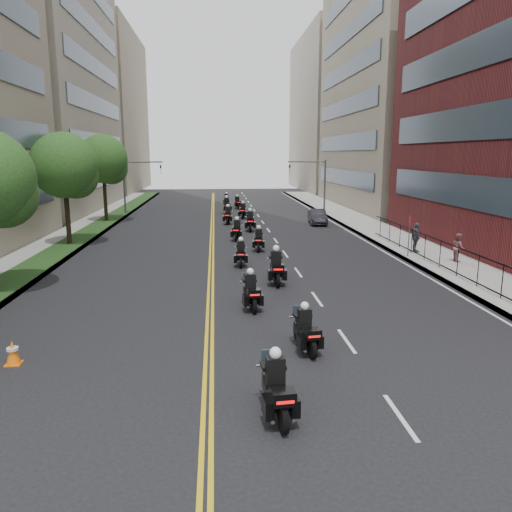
{
  "coord_description": "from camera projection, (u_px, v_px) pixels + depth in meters",
  "views": [
    {
      "loc": [
        -1.18,
        -10.69,
        6.24
      ],
      "look_at": [
        0.74,
        12.68,
        1.42
      ],
      "focal_mm": 35.0,
      "sensor_mm": 36.0,
      "label": 1
    }
  ],
  "objects": [
    {
      "name": "pedestrian_b",
      "position": [
        458.0,
        247.0,
        28.6
      ],
      "size": [
        0.74,
        0.88,
        1.63
      ],
      "primitive_type": "imported",
      "rotation": [
        0.0,
        0.0,
        1.41
      ],
      "color": "#904E52",
      "rests_on": "sidewalk_right"
    },
    {
      "name": "motorcycle_7",
      "position": [
        250.0,
        222.0,
        40.86
      ],
      "size": [
        0.59,
        2.54,
        1.87
      ],
      "rotation": [
        0.0,
        0.0,
        -0.04
      ],
      "color": "black",
      "rests_on": "ground"
    },
    {
      "name": "street_trees",
      "position": [
        39.0,
        174.0,
        28.03
      ],
      "size": [
        4.4,
        38.4,
        7.98
      ],
      "color": "#2F2315",
      "rests_on": "ground"
    },
    {
      "name": "iron_fence",
      "position": [
        467.0,
        266.0,
        24.2
      ],
      "size": [
        0.05,
        28.0,
        1.5
      ],
      "color": "black",
      "rests_on": "sidewalk_right"
    },
    {
      "name": "traffic_signal_left",
      "position": [
        133.0,
        179.0,
        51.28
      ],
      "size": [
        4.09,
        0.2,
        5.6
      ],
      "color": "#3F3F44",
      "rests_on": "ground"
    },
    {
      "name": "motorcycle_0",
      "position": [
        276.0,
        390.0,
        11.95
      ],
      "size": [
        0.64,
        2.33,
        1.72
      ],
      "rotation": [
        0.0,
        0.0,
        0.09
      ],
      "color": "black",
      "rests_on": "ground"
    },
    {
      "name": "motorcycle_6",
      "position": [
        237.0,
        231.0,
        36.61
      ],
      "size": [
        0.71,
        2.33,
        1.72
      ],
      "rotation": [
        0.0,
        0.0,
        -0.14
      ],
      "color": "black",
      "rests_on": "ground"
    },
    {
      "name": "pedestrian_c",
      "position": [
        416.0,
        237.0,
        31.26
      ],
      "size": [
        0.47,
        1.1,
        1.86
      ],
      "primitive_type": "imported",
      "rotation": [
        0.0,
        0.0,
        1.55
      ],
      "color": "#43434B",
      "rests_on": "sidewalk_right"
    },
    {
      "name": "motorcycle_3",
      "position": [
        276.0,
        269.0,
        24.3
      ],
      "size": [
        0.6,
        2.55,
        1.88
      ],
      "rotation": [
        0.0,
        0.0,
        -0.03
      ],
      "color": "black",
      "rests_on": "ground"
    },
    {
      "name": "motorcycle_8",
      "position": [
        228.0,
        216.0,
        45.05
      ],
      "size": [
        0.68,
        2.41,
        1.78
      ],
      "rotation": [
        0.0,
        0.0,
        -0.11
      ],
      "color": "black",
      "rests_on": "ground"
    },
    {
      "name": "building_right_far",
      "position": [
        344.0,
        114.0,
        87.03
      ],
      "size": [
        15.0,
        28.0,
        26.0
      ],
      "primitive_type": "cube",
      "color": "gray",
      "rests_on": "ground"
    },
    {
      "name": "sidewalk_left",
      "position": [
        62.0,
        243.0,
        35.22
      ],
      "size": [
        4.0,
        90.0,
        0.15
      ],
      "primitive_type": "cube",
      "color": "gray",
      "rests_on": "ground"
    },
    {
      "name": "sidewalk_right",
      "position": [
        393.0,
        238.0,
        37.14
      ],
      "size": [
        4.0,
        90.0,
        0.15
      ],
      "primitive_type": "cube",
      "color": "gray",
      "rests_on": "ground"
    },
    {
      "name": "parked_sedan",
      "position": [
        317.0,
        217.0,
        44.88
      ],
      "size": [
        1.74,
        4.12,
        1.32
      ],
      "primitive_type": "imported",
      "rotation": [
        0.0,
        0.0,
        -0.09
      ],
      "color": "black",
      "rests_on": "ground"
    },
    {
      "name": "motorcycle_10",
      "position": [
        227.0,
        206.0,
        53.17
      ],
      "size": [
        0.7,
        2.55,
        1.88
      ],
      "rotation": [
        0.0,
        0.0,
        0.09
      ],
      "color": "black",
      "rests_on": "ground"
    },
    {
      "name": "motorcycle_12",
      "position": [
        226.0,
        200.0,
        61.07
      ],
      "size": [
        0.61,
        2.23,
        1.64
      ],
      "rotation": [
        0.0,
        0.0,
        -0.09
      ],
      "color": "black",
      "rests_on": "ground"
    },
    {
      "name": "grass_strip",
      "position": [
        74.0,
        241.0,
        35.26
      ],
      "size": [
        2.0,
        90.0,
        0.04
      ],
      "primitive_type": "cube",
      "color": "#1E3714",
      "rests_on": "sidewalk_left"
    },
    {
      "name": "traffic_cone",
      "position": [
        13.0,
        353.0,
        15.0
      ],
      "size": [
        0.45,
        0.45,
        0.75
      ],
      "color": "orange",
      "rests_on": "ground"
    },
    {
      "name": "motorcycle_4",
      "position": [
        241.0,
        254.0,
        28.21
      ],
      "size": [
        0.54,
        2.21,
        1.63
      ],
      "rotation": [
        0.0,
        0.0,
        -0.05
      ],
      "color": "black",
      "rests_on": "ground"
    },
    {
      "name": "building_left_far",
      "position": [
        89.0,
        112.0,
        83.55
      ],
      "size": [
        16.0,
        28.0,
        26.0
      ],
      "primitive_type": "cube",
      "color": "gray",
      "rests_on": "ground"
    },
    {
      "name": "motorcycle_9",
      "position": [
        243.0,
        211.0,
        48.93
      ],
      "size": [
        0.71,
        2.3,
        1.7
      ],
      "rotation": [
        0.0,
        0.0,
        -0.14
      ],
      "color": "black",
      "rests_on": "ground"
    },
    {
      "name": "motorcycle_2",
      "position": [
        251.0,
        293.0,
        20.37
      ],
      "size": [
        0.63,
        2.26,
        1.67
      ],
      "rotation": [
        0.0,
        0.0,
        0.1
      ],
      "color": "black",
      "rests_on": "ground"
    },
    {
      "name": "motorcycle_11",
      "position": [
        238.0,
        203.0,
        57.44
      ],
      "size": [
        0.63,
        2.21,
        1.63
      ],
      "rotation": [
        0.0,
        0.0,
        0.11
      ],
      "color": "black",
      "rests_on": "ground"
    },
    {
      "name": "building_right_tan",
      "position": [
        410.0,
        76.0,
        57.34
      ],
      "size": [
        15.11,
        28.0,
        30.0
      ],
      "color": "gray",
      "rests_on": "ground"
    },
    {
      "name": "traffic_signal_right",
      "position": [
        316.0,
        178.0,
        52.81
      ],
      "size": [
        4.09,
        0.2,
        5.6
      ],
      "color": "#3F3F44",
      "rests_on": "ground"
    },
    {
      "name": "motorcycle_1",
      "position": [
        306.0,
        332.0,
        15.99
      ],
      "size": [
        0.65,
        2.16,
        1.6
      ],
      "rotation": [
        0.0,
        0.0,
        0.13
      ],
      "color": "black",
      "rests_on": "ground"
    },
    {
      "name": "ground",
      "position": [
        269.0,
        423.0,
        11.79
      ],
      "size": [
        160.0,
        160.0,
        0.0
      ],
      "primitive_type": "plane",
      "color": "black",
      "rests_on": "ground"
    },
    {
      "name": "motorcycle_5",
      "position": [
        259.0,
        241.0,
        32.62
      ],
      "size": [
        0.64,
        2.25,
        1.66
      ],
      "rotation": [
        0.0,
        0.0,
        -0.11
      ],
      "color": "black",
      "rests_on": "ground"
    },
    {
      "name": "building_left_mid",
      "position": [
        18.0,
        51.0,
        53.46
      ],
      "size": [
        16.11,
        28.0,
        34.0
      ],
      "color": "gray",
      "rests_on": "ground"
    }
  ]
}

